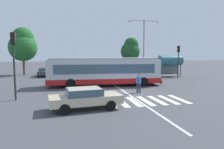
# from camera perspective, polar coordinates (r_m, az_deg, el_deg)

# --- Properties ---
(ground_plane) EXTENTS (160.00, 160.00, 0.00)m
(ground_plane) POSITION_cam_1_polar(r_m,az_deg,el_deg) (18.47, 3.82, -5.09)
(ground_plane) COLOR #47474C
(city_transit_bus) EXTENTS (12.35, 3.15, 3.06)m
(city_transit_bus) POSITION_cam_1_polar(r_m,az_deg,el_deg) (22.15, -2.13, 0.89)
(city_transit_bus) COLOR black
(city_transit_bus) RESTS_ON ground_plane
(pedestrian_crossing_street) EXTENTS (0.49, 0.44, 1.72)m
(pedestrian_crossing_street) POSITION_cam_1_polar(r_m,az_deg,el_deg) (18.30, 7.53, -2.16)
(pedestrian_crossing_street) COLOR #333856
(pedestrian_crossing_street) RESTS_ON ground_plane
(foreground_sedan) EXTENTS (4.68, 2.33, 1.35)m
(foreground_sedan) POSITION_cam_1_polar(r_m,az_deg,el_deg) (13.02, -7.55, -6.35)
(foreground_sedan) COLOR black
(foreground_sedan) RESTS_ON ground_plane
(parked_car_charcoal) EXTENTS (1.94, 4.54, 1.35)m
(parked_car_charcoal) POSITION_cam_1_polar(r_m,az_deg,el_deg) (33.23, -18.35, 0.83)
(parked_car_charcoal) COLOR black
(parked_car_charcoal) RESTS_ON ground_plane
(parked_car_red) EXTENTS (1.93, 4.53, 1.35)m
(parked_car_red) POSITION_cam_1_polar(r_m,az_deg,el_deg) (33.48, -14.05, 0.99)
(parked_car_red) COLOR black
(parked_car_red) RESTS_ON ground_plane
(parked_car_silver) EXTENTS (1.95, 4.54, 1.35)m
(parked_car_silver) POSITION_cam_1_polar(r_m,az_deg,el_deg) (33.46, -8.96, 1.09)
(parked_car_silver) COLOR black
(parked_car_silver) RESTS_ON ground_plane
(parked_car_blue) EXTENTS (1.99, 4.56, 1.35)m
(parked_car_blue) POSITION_cam_1_polar(r_m,az_deg,el_deg) (33.99, -4.70, 1.22)
(parked_car_blue) COLOR black
(parked_car_blue) RESTS_ON ground_plane
(parked_car_black) EXTENTS (1.90, 4.52, 1.35)m
(parked_car_black) POSITION_cam_1_polar(r_m,az_deg,el_deg) (34.24, -0.21, 1.27)
(parked_car_black) COLOR black
(parked_car_black) RESTS_ON ground_plane
(parked_car_teal) EXTENTS (2.04, 4.58, 1.35)m
(parked_car_teal) POSITION_cam_1_polar(r_m,az_deg,el_deg) (35.12, 3.99, 1.37)
(parked_car_teal) COLOR black
(parked_car_teal) RESTS_ON ground_plane
(traffic_light_near_corner) EXTENTS (0.33, 0.32, 5.07)m
(traffic_light_near_corner) POSITION_cam_1_polar(r_m,az_deg,el_deg) (16.74, -25.92, 4.84)
(traffic_light_near_corner) COLOR #28282B
(traffic_light_near_corner) RESTS_ON ground_plane
(traffic_light_far_corner) EXTENTS (0.33, 0.32, 4.63)m
(traffic_light_far_corner) POSITION_cam_1_polar(r_m,az_deg,el_deg) (30.73, 18.15, 4.84)
(traffic_light_far_corner) COLOR #28282B
(traffic_light_far_corner) RESTS_ON ground_plane
(bus_stop_shelter) EXTENTS (3.62, 1.54, 3.25)m
(bus_stop_shelter) POSITION_cam_1_polar(r_m,az_deg,el_deg) (32.33, 16.08, 3.70)
(bus_stop_shelter) COLOR #28282B
(bus_stop_shelter) RESTS_ON ground_plane
(twin_arm_street_lamp) EXTENTS (5.13, 0.32, 8.48)m
(twin_arm_street_lamp) POSITION_cam_1_polar(r_m,az_deg,el_deg) (30.75, 8.95, 9.13)
(twin_arm_street_lamp) COLOR #939399
(twin_arm_street_lamp) RESTS_ON ground_plane
(background_tree_left) EXTENTS (4.54, 4.54, 7.84)m
(background_tree_left) POSITION_cam_1_polar(r_m,az_deg,el_deg) (36.61, -23.74, 7.72)
(background_tree_left) COLOR brown
(background_tree_left) RESTS_ON ground_plane
(background_tree_right) EXTENTS (3.53, 3.53, 6.49)m
(background_tree_right) POSITION_cam_1_polar(r_m,az_deg,el_deg) (37.70, 5.24, 7.01)
(background_tree_right) COLOR brown
(background_tree_right) RESTS_ON ground_plane
(crosswalk_painted_stripes) EXTENTS (5.98, 3.12, 0.01)m
(crosswalk_painted_stripes) POSITION_cam_1_polar(r_m,az_deg,el_deg) (15.48, 9.42, -7.30)
(crosswalk_painted_stripes) COLOR silver
(crosswalk_painted_stripes) RESTS_ON ground_plane
(lane_center_line) EXTENTS (0.16, 24.00, 0.01)m
(lane_center_line) POSITION_cam_1_polar(r_m,az_deg,el_deg) (20.38, 2.32, -4.04)
(lane_center_line) COLOR silver
(lane_center_line) RESTS_ON ground_plane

